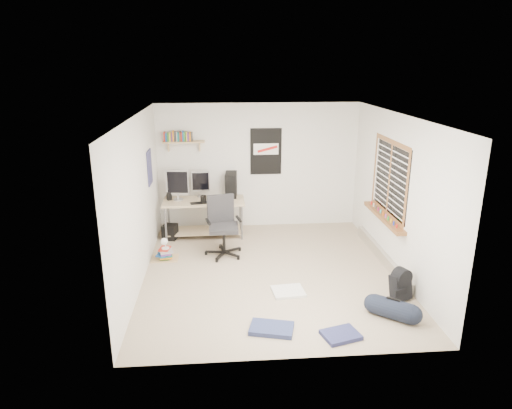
{
  "coord_description": "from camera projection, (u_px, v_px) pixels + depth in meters",
  "views": [
    {
      "loc": [
        -0.76,
        -6.66,
        3.25
      ],
      "look_at": [
        -0.2,
        0.35,
        1.05
      ],
      "focal_mm": 32.0,
      "sensor_mm": 36.0,
      "label": 1
    }
  ],
  "objects": [
    {
      "name": "office_chair",
      "position": [
        224.0,
        229.0,
        7.89
      ],
      "size": [
        0.81,
        0.81,
        1.05
      ],
      "primitive_type": "cube",
      "rotation": [
        0.0,
        0.0,
        0.21
      ],
      "color": "#252528",
      "rests_on": "floor"
    },
    {
      "name": "window",
      "position": [
        389.0,
        178.0,
        7.36
      ],
      "size": [
        0.1,
        1.5,
        1.26
      ],
      "primitive_type": "cube",
      "color": "brown",
      "rests_on": "right_wall"
    },
    {
      "name": "duffel_bag",
      "position": [
        393.0,
        308.0,
        6.01
      ],
      "size": [
        0.37,
        0.37,
        0.52
      ],
      "primitive_type": "cylinder",
      "rotation": [
        0.0,
        0.0,
        -0.68
      ],
      "color": "black",
      "rests_on": "floor"
    },
    {
      "name": "jeans_a",
      "position": [
        272.0,
        328.0,
        5.76
      ],
      "size": [
        0.61,
        0.47,
        0.06
      ],
      "primitive_type": "cube",
      "rotation": [
        0.0,
        0.0,
        -0.25
      ],
      "color": "navy",
      "rests_on": "floor"
    },
    {
      "name": "tshirt",
      "position": [
        288.0,
        291.0,
        6.71
      ],
      "size": [
        0.5,
        0.43,
        0.04
      ],
      "primitive_type": "cube",
      "rotation": [
        0.0,
        0.0,
        0.1
      ],
      "color": "silver",
      "rests_on": "floor"
    },
    {
      "name": "jeans_b",
      "position": [
        341.0,
        335.0,
        5.63
      ],
      "size": [
        0.52,
        0.44,
        0.06
      ],
      "primitive_type": "cube",
      "rotation": [
        0.0,
        0.0,
        0.28
      ],
      "color": "#232750",
      "rests_on": "floor"
    },
    {
      "name": "poster_left_wall",
      "position": [
        150.0,
        167.0,
        7.9
      ],
      "size": [
        0.02,
        0.42,
        0.6
      ],
      "primitive_type": "cube",
      "color": "navy",
      "rests_on": "left_wall"
    },
    {
      "name": "ceiling",
      "position": [
        272.0,
        116.0,
        6.61
      ],
      "size": [
        4.0,
        4.5,
        0.01
      ],
      "primitive_type": "cube",
      "color": "white",
      "rests_on": "ground"
    },
    {
      "name": "desk_lamp",
      "position": [
        165.0,
        239.0,
        7.74
      ],
      "size": [
        0.2,
        0.25,
        0.22
      ],
      "primitive_type": "cube",
      "rotation": [
        0.0,
        0.0,
        -0.39
      ],
      "color": "white",
      "rests_on": "book_stack"
    },
    {
      "name": "backpack",
      "position": [
        400.0,
        287.0,
        6.47
      ],
      "size": [
        0.34,
        0.31,
        0.37
      ],
      "primitive_type": "cube",
      "rotation": [
        0.0,
        0.0,
        0.41
      ],
      "color": "black",
      "rests_on": "floor"
    },
    {
      "name": "right_wall",
      "position": [
        398.0,
        195.0,
        7.14
      ],
      "size": [
        0.01,
        4.5,
        2.5
      ],
      "primitive_type": "cube",
      "color": "silver",
      "rests_on": "ground"
    },
    {
      "name": "floor",
      "position": [
        270.0,
        273.0,
        7.37
      ],
      "size": [
        4.0,
        4.5,
        0.01
      ],
      "primitive_type": "cube",
      "color": "gray",
      "rests_on": "ground"
    },
    {
      "name": "subwoofer",
      "position": [
        170.0,
        232.0,
        8.72
      ],
      "size": [
        0.31,
        0.31,
        0.28
      ],
      "primitive_type": "cube",
      "rotation": [
        0.0,
        0.0,
        -0.24
      ],
      "color": "black",
      "rests_on": "floor"
    },
    {
      "name": "wall_shelf",
      "position": [
        184.0,
        142.0,
        8.76
      ],
      "size": [
        0.8,
        0.22,
        0.24
      ],
      "primitive_type": "cube",
      "color": "tan",
      "rests_on": "back_wall"
    },
    {
      "name": "speaker_right",
      "position": [
        203.0,
        200.0,
        8.51
      ],
      "size": [
        0.11,
        0.11,
        0.17
      ],
      "primitive_type": "cube",
      "rotation": [
        0.0,
        0.0,
        -0.39
      ],
      "color": "black",
      "rests_on": "desk"
    },
    {
      "name": "pc_tower",
      "position": [
        231.0,
        185.0,
        8.94
      ],
      "size": [
        0.25,
        0.47,
        0.48
      ],
      "primitive_type": "cube",
      "rotation": [
        0.0,
        0.0,
        -0.07
      ],
      "color": "black",
      "rests_on": "desk"
    },
    {
      "name": "left_wall",
      "position": [
        138.0,
        201.0,
        6.84
      ],
      "size": [
        0.01,
        4.5,
        2.5
      ],
      "primitive_type": "cube",
      "color": "silver",
      "rests_on": "ground"
    },
    {
      "name": "keyboard",
      "position": [
        202.0,
        203.0,
        8.55
      ],
      "size": [
        0.45,
        0.23,
        0.02
      ],
      "primitive_type": "cube",
      "rotation": [
        0.0,
        0.0,
        0.18
      ],
      "color": "black",
      "rests_on": "desk"
    },
    {
      "name": "monitor_left",
      "position": [
        178.0,
        189.0,
        8.67
      ],
      "size": [
        0.44,
        0.15,
        0.47
      ],
      "primitive_type": "cube",
      "rotation": [
        0.0,
        0.0,
        -0.09
      ],
      "color": "#A7A7AC",
      "rests_on": "desk"
    },
    {
      "name": "monitor_right",
      "position": [
        201.0,
        188.0,
        8.91
      ],
      "size": [
        0.35,
        0.1,
        0.39
      ],
      "primitive_type": "cube",
      "rotation": [
        0.0,
        0.0,
        0.02
      ],
      "color": "#A3A3A8",
      "rests_on": "desk"
    },
    {
      "name": "baseboard_heater",
      "position": [
        382.0,
        256.0,
        7.77
      ],
      "size": [
        0.08,
        2.5,
        0.18
      ],
      "primitive_type": "cube",
      "color": "#B7B2A8",
      "rests_on": "floor"
    },
    {
      "name": "book_stack",
      "position": [
        165.0,
        251.0,
        7.83
      ],
      "size": [
        0.59,
        0.53,
        0.33
      ],
      "primitive_type": "cube",
      "rotation": [
        0.0,
        0.0,
        -0.31
      ],
      "color": "olive",
      "rests_on": "floor"
    },
    {
      "name": "back_wall",
      "position": [
        258.0,
        166.0,
        9.13
      ],
      "size": [
        4.0,
        0.01,
        2.5
      ],
      "primitive_type": "cube",
      "color": "silver",
      "rests_on": "ground"
    },
    {
      "name": "poster_back_wall",
      "position": [
        266.0,
        152.0,
        9.03
      ],
      "size": [
        0.62,
        0.03,
        0.92
      ],
      "primitive_type": "cube",
      "color": "black",
      "rests_on": "back_wall"
    },
    {
      "name": "desk",
      "position": [
        204.0,
        218.0,
        8.83
      ],
      "size": [
        1.6,
        0.81,
        0.7
      ],
      "primitive_type": "cube",
      "rotation": [
        0.0,
        0.0,
        -0.09
      ],
      "color": "beige",
      "rests_on": "floor"
    },
    {
      "name": "speaker_left",
      "position": [
        169.0,
        196.0,
        8.72
      ],
      "size": [
        0.11,
        0.11,
        0.17
      ],
      "primitive_type": "cube",
      "rotation": [
        0.0,
        0.0,
        0.43
      ],
      "color": "black",
      "rests_on": "desk"
    }
  ]
}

